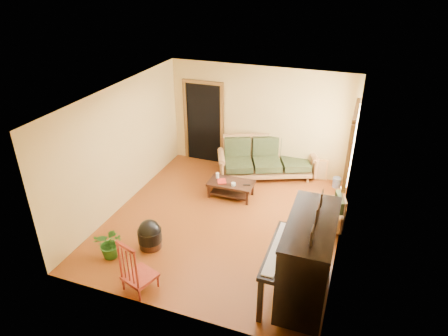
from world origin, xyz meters
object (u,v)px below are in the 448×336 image
at_px(coffee_table, 231,189).
at_px(potted_plant, 111,243).
at_px(footstool, 150,237).
at_px(ceramic_crock, 337,182).
at_px(armchair, 325,210).
at_px(sofa, 267,159).
at_px(red_chair, 138,264).
at_px(piano, 308,261).

xyz_separation_m(coffee_table, potted_plant, (-1.31, -2.67, 0.11)).
xyz_separation_m(footstool, ceramic_crock, (2.99, 3.44, -0.09)).
xyz_separation_m(armchair, ceramic_crock, (0.07, 1.70, -0.26)).
relative_size(coffee_table, armchair, 1.31).
relative_size(sofa, armchair, 3.01).
height_order(red_chair, ceramic_crock, red_chair).
relative_size(piano, ceramic_crock, 6.91).
bearing_deg(ceramic_crock, armchair, -92.42).
xyz_separation_m(sofa, piano, (1.56, -3.63, 0.23)).
xyz_separation_m(piano, potted_plant, (-3.38, -0.21, -0.42)).
relative_size(sofa, potted_plant, 3.92).
xyz_separation_m(footstool, red_chair, (0.38, -0.99, 0.28)).
bearing_deg(red_chair, ceramic_crock, 77.57).
distance_m(piano, footstool, 2.93).
bearing_deg(footstool, red_chair, -69.03).
distance_m(sofa, footstool, 3.62).
bearing_deg(coffee_table, ceramic_crock, 29.86).
height_order(sofa, piano, piano).
height_order(coffee_table, potted_plant, potted_plant).
xyz_separation_m(coffee_table, piano, (2.07, -2.46, 0.53)).
relative_size(coffee_table, ceramic_crock, 4.25).
relative_size(footstool, potted_plant, 0.75).
bearing_deg(piano, red_chair, -164.70).
distance_m(coffee_table, footstool, 2.33).
distance_m(coffee_table, armchair, 2.16).
bearing_deg(ceramic_crock, footstool, -131.01).
height_order(coffee_table, armchair, armchair).
height_order(armchair, piano, piano).
relative_size(armchair, footstool, 1.72).
bearing_deg(sofa, coffee_table, -136.55).
height_order(armchair, footstool, armchair).
bearing_deg(potted_plant, sofa, 64.68).
height_order(coffee_table, piano, piano).
height_order(piano, ceramic_crock, piano).
distance_m(sofa, piano, 3.96).
relative_size(coffee_table, piano, 0.61).
bearing_deg(ceramic_crock, coffee_table, -150.14).
relative_size(footstool, red_chair, 0.45).
bearing_deg(potted_plant, piano, 3.48).
relative_size(footstool, ceramic_crock, 1.87).
relative_size(piano, footstool, 3.69).
bearing_deg(sofa, armchair, -68.47).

